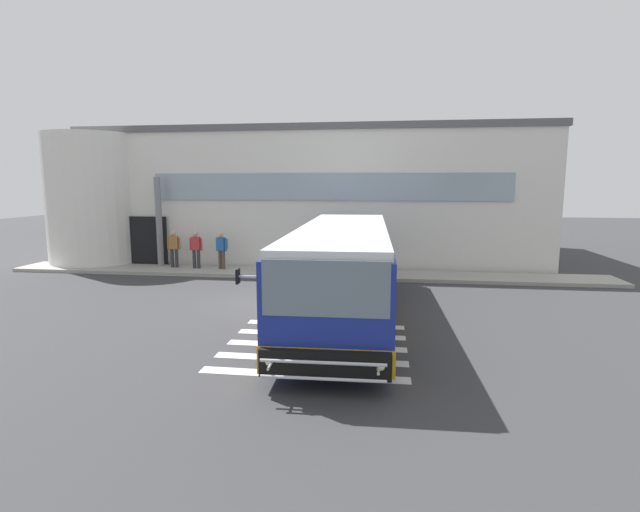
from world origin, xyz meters
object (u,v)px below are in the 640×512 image
(entry_support_column, at_px, (159,222))
(passenger_by_doorway, at_px, (196,248))
(passenger_at_curb_edge, at_px, (222,248))
(bus_main_foreground, at_px, (343,272))
(passenger_near_column, at_px, (174,247))

(entry_support_column, bearing_deg, passenger_by_doorway, -12.07)
(passenger_at_curb_edge, bearing_deg, entry_support_column, 172.78)
(bus_main_foreground, distance_m, passenger_at_curb_edge, 8.82)
(bus_main_foreground, height_order, passenger_by_doorway, bus_main_foreground)
(entry_support_column, bearing_deg, passenger_at_curb_edge, -7.22)
(entry_support_column, relative_size, passenger_by_doorway, 2.44)
(passenger_near_column, bearing_deg, entry_support_column, 160.61)
(entry_support_column, relative_size, passenger_at_curb_edge, 2.44)
(passenger_near_column, height_order, passenger_by_doorway, same)
(entry_support_column, bearing_deg, bus_main_foreground, -36.98)
(passenger_near_column, bearing_deg, bus_main_foreground, -38.36)
(bus_main_foreground, bearing_deg, passenger_near_column, 141.64)
(passenger_near_column, distance_m, passenger_at_curb_edge, 2.31)
(bus_main_foreground, bearing_deg, entry_support_column, 143.02)
(passenger_by_doorway, bearing_deg, bus_main_foreground, -41.84)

